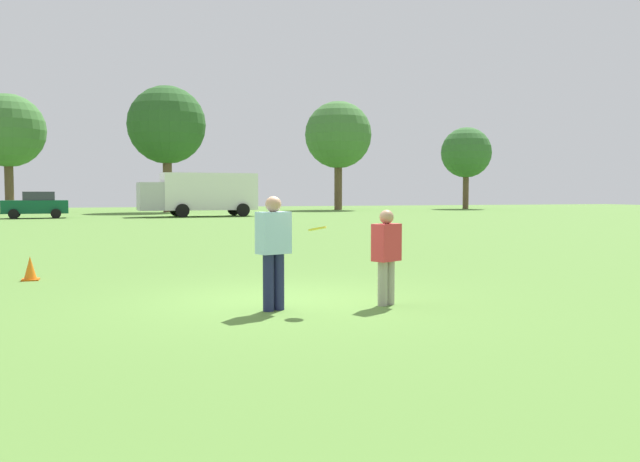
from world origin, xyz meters
TOP-DOWN VIEW (x-y plane):
  - ground_plane at (0.00, 0.00)m, footprint 142.43×142.43m
  - player_thrower at (-0.35, -0.75)m, footprint 0.53×0.40m
  - player_defender at (1.41, -0.85)m, footprint 0.51×0.42m
  - frisbee at (0.26, -0.97)m, footprint 0.28×0.27m
  - traffic_cone at (-4.12, 3.94)m, footprint 0.32×0.32m
  - parked_car_center at (-7.30, 37.92)m, footprint 4.30×2.41m
  - box_truck at (3.87, 37.80)m, footprint 8.63×3.35m
  - tree_east_birch at (-10.87, 52.50)m, footprint 6.41×6.41m
  - tree_east_oak at (2.51, 49.47)m, footprint 6.96×6.96m
  - tree_far_east_pine at (19.88, 52.21)m, footprint 6.82×6.82m
  - tree_far_west_pine at (34.52, 51.71)m, footprint 5.45×5.45m

SIDE VIEW (x-z plane):
  - ground_plane at x=0.00m, z-range 0.00..0.00m
  - traffic_cone at x=-4.12m, z-range -0.01..0.47m
  - player_defender at x=1.41m, z-range 0.09..1.56m
  - parked_car_center at x=-7.30m, z-range 0.01..1.83m
  - player_thrower at x=-0.35m, z-range 0.11..1.79m
  - frisbee at x=0.26m, z-range 1.16..1.26m
  - box_truck at x=3.87m, z-range 0.16..3.34m
  - tree_far_west_pine at x=34.52m, z-range 1.66..10.52m
  - tree_east_birch at x=-10.87m, z-range 1.96..12.37m
  - tree_far_east_pine at x=19.88m, z-range 2.08..13.16m
  - tree_east_oak at x=2.51m, z-range 2.13..13.44m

